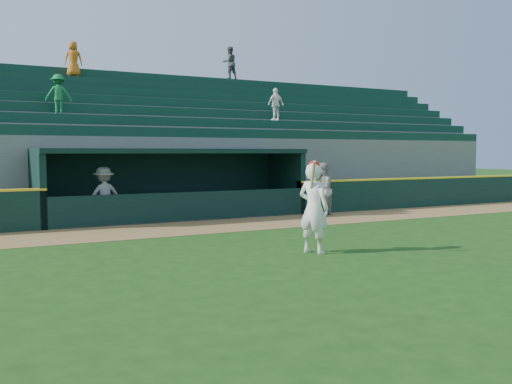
# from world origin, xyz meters

# --- Properties ---
(ground) EXTENTS (120.00, 120.00, 0.00)m
(ground) POSITION_xyz_m (0.00, 0.00, 0.00)
(ground) COLOR #1B4210
(ground) RESTS_ON ground
(warning_track) EXTENTS (40.00, 3.00, 0.01)m
(warning_track) POSITION_xyz_m (0.00, 4.90, 0.01)
(warning_track) COLOR olive
(warning_track) RESTS_ON ground
(field_wall_right) EXTENTS (15.50, 0.30, 1.20)m
(field_wall_right) POSITION_xyz_m (12.25, 6.55, 0.60)
(field_wall_right) COLOR black
(field_wall_right) RESTS_ON ground
(wall_stripe_right) EXTENTS (15.50, 0.32, 0.06)m
(wall_stripe_right) POSITION_xyz_m (12.25, 6.55, 1.23)
(wall_stripe_right) COLOR yellow
(wall_stripe_right) RESTS_ON field_wall_right
(dugout_player_front) EXTENTS (1.20, 1.16, 1.96)m
(dugout_player_front) POSITION_xyz_m (4.99, 5.72, 0.98)
(dugout_player_front) COLOR #979792
(dugout_player_front) RESTS_ON ground
(dugout_player_inside) EXTENTS (1.29, 0.86, 1.87)m
(dugout_player_inside) POSITION_xyz_m (-2.64, 7.16, 0.93)
(dugout_player_inside) COLOR #9C9C97
(dugout_player_inside) RESTS_ON ground
(dugout) EXTENTS (9.40, 2.80, 2.46)m
(dugout) POSITION_xyz_m (0.00, 8.00, 1.36)
(dugout) COLOR slate
(dugout) RESTS_ON ground
(stands) EXTENTS (34.50, 6.25, 7.60)m
(stands) POSITION_xyz_m (-0.02, 12.57, 2.39)
(stands) COLOR slate
(stands) RESTS_ON ground
(batter_at_plate) EXTENTS (0.77, 0.91, 2.16)m
(batter_at_plate) POSITION_xyz_m (0.35, -0.56, 1.07)
(batter_at_plate) COLOR white
(batter_at_plate) RESTS_ON ground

